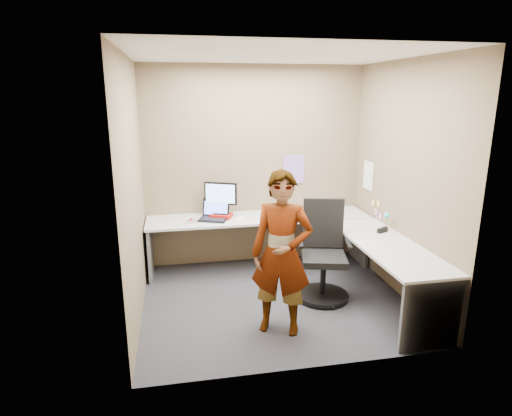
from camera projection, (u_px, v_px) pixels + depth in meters
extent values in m
plane|color=#242328|center=(275.00, 300.00, 4.98)|extent=(3.00, 3.00, 0.00)
plane|color=brown|center=(255.00, 167.00, 5.86)|extent=(3.00, 0.00, 3.00)
plane|color=brown|center=(404.00, 181.00, 4.89)|extent=(0.00, 2.70, 2.70)
plane|color=brown|center=(133.00, 192.00, 4.36)|extent=(0.00, 2.70, 2.70)
plane|color=white|center=(278.00, 54.00, 4.28)|extent=(3.00, 3.00, 0.00)
cube|color=#B8B8B8|center=(259.00, 218.00, 5.72)|extent=(2.96, 0.65, 0.03)
cube|color=#B8B8B8|center=(387.00, 245.00, 4.69)|extent=(0.65, 1.91, 0.03)
cube|color=#59595B|center=(150.00, 250.00, 5.55)|extent=(0.04, 0.60, 0.70)
cube|color=#59595B|center=(358.00, 237.00, 6.07)|extent=(0.04, 0.60, 0.70)
cube|color=#59595B|center=(431.00, 316.00, 3.92)|extent=(0.60, 0.04, 0.70)
cube|color=#B51612|center=(221.00, 216.00, 5.67)|extent=(0.33, 0.29, 0.05)
cube|color=black|center=(221.00, 213.00, 5.66)|extent=(0.22, 0.19, 0.01)
cube|color=black|center=(221.00, 208.00, 5.66)|extent=(0.06, 0.05, 0.11)
cube|color=black|center=(221.00, 193.00, 5.61)|extent=(0.42, 0.20, 0.29)
cube|color=#8CAFF2|center=(220.00, 194.00, 5.59)|extent=(0.36, 0.16, 0.25)
cube|color=black|center=(213.00, 219.00, 5.56)|extent=(0.43, 0.38, 0.02)
cube|color=black|center=(216.00, 207.00, 5.65)|extent=(0.36, 0.21, 0.24)
cube|color=#5075FF|center=(216.00, 207.00, 5.65)|extent=(0.31, 0.17, 0.19)
cube|color=#B7B7BC|center=(191.00, 221.00, 5.42)|extent=(0.12, 0.08, 0.04)
sphere|color=red|center=(191.00, 219.00, 5.40)|extent=(0.04, 0.04, 0.04)
cone|color=white|center=(240.00, 217.00, 5.60)|extent=(0.10, 0.10, 0.06)
cube|color=black|center=(382.00, 230.00, 5.06)|extent=(0.15, 0.10, 0.05)
cylinder|color=brown|center=(386.00, 228.00, 5.16)|extent=(0.05, 0.05, 0.04)
cylinder|color=#338C3F|center=(386.00, 221.00, 5.14)|extent=(0.01, 0.01, 0.14)
sphere|color=#3EB5DC|center=(387.00, 215.00, 5.12)|extent=(0.07, 0.07, 0.07)
cube|color=#846BB7|center=(293.00, 169.00, 5.96)|extent=(0.30, 0.01, 0.40)
cube|color=white|center=(368.00, 176.00, 5.77)|extent=(0.01, 0.28, 0.38)
cube|color=#F2E059|center=(378.00, 203.00, 5.52)|extent=(0.01, 0.07, 0.07)
cube|color=pink|center=(376.00, 212.00, 5.60)|extent=(0.01, 0.07, 0.07)
cube|color=pink|center=(380.00, 216.00, 5.49)|extent=(0.01, 0.07, 0.07)
cube|color=#F2E059|center=(373.00, 203.00, 5.67)|extent=(0.01, 0.07, 0.07)
cylinder|color=black|center=(322.00, 295.00, 5.00)|extent=(0.60, 0.60, 0.04)
cylinder|color=black|center=(323.00, 276.00, 4.94)|extent=(0.06, 0.06, 0.43)
cube|color=black|center=(324.00, 258.00, 4.88)|extent=(0.59, 0.59, 0.07)
cube|color=black|center=(323.00, 223.00, 5.01)|extent=(0.47, 0.16, 0.59)
cube|color=black|center=(301.00, 243.00, 4.85)|extent=(0.12, 0.32, 0.03)
cube|color=black|center=(348.00, 244.00, 4.82)|extent=(0.12, 0.32, 0.03)
imported|color=#999399|center=(282.00, 254.00, 4.14)|extent=(0.70, 0.59, 1.64)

